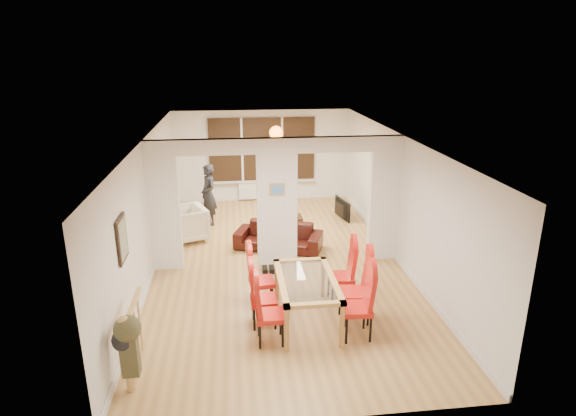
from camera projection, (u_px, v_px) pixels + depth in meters
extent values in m
cube|color=#B8884A|center=(277.00, 262.00, 9.96)|extent=(5.00, 9.00, 0.01)
cube|color=white|center=(277.00, 203.00, 9.56)|extent=(5.00, 0.18, 2.60)
cube|color=black|center=(262.00, 149.00, 13.68)|extent=(3.00, 0.08, 1.80)
cube|color=white|center=(263.00, 190.00, 14.02)|extent=(1.40, 0.08, 0.50)
sphere|color=orange|center=(276.00, 133.00, 12.44)|extent=(0.36, 0.36, 0.36)
cube|color=gray|center=(122.00, 239.00, 6.92)|extent=(0.04, 0.52, 0.67)
cube|color=#4C8CD8|center=(277.00, 190.00, 9.37)|extent=(0.30, 0.03, 0.25)
imported|color=black|center=(279.00, 237.00, 10.60)|extent=(2.03, 1.33, 0.55)
imported|color=silver|center=(186.00, 224.00, 11.03)|extent=(1.10, 1.11, 0.79)
imported|color=black|center=(209.00, 195.00, 11.94)|extent=(0.66, 0.56, 1.54)
imported|color=black|center=(339.00, 209.00, 12.50)|extent=(0.89, 0.28, 0.51)
cylinder|color=#143F19|center=(275.00, 211.00, 12.03)|extent=(0.07, 0.07, 0.28)
imported|color=#342011|center=(287.00, 217.00, 11.97)|extent=(0.21, 0.21, 0.05)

